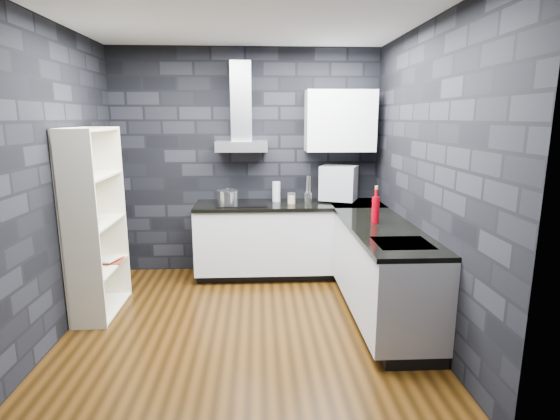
{
  "coord_description": "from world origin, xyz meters",
  "views": [
    {
      "loc": [
        0.14,
        -3.73,
        1.89
      ],
      "look_at": [
        0.35,
        0.45,
        1.0
      ],
      "focal_mm": 28.0,
      "sensor_mm": 36.0,
      "label": 1
    }
  ],
  "objects": [
    {
      "name": "utensil_crock",
      "position": [
        0.73,
        1.33,
        0.96
      ],
      "size": [
        0.09,
        0.09,
        0.12
      ],
      "primitive_type": "cylinder",
      "rotation": [
        0.0,
        0.0,
        0.02
      ],
      "color": "silver",
      "rests_on": "counter_back_top"
    },
    {
      "name": "fruit_bowl",
      "position": [
        -1.42,
        0.26,
        0.94
      ],
      "size": [
        0.21,
        0.21,
        0.05
      ],
      "primitive_type": "imported",
      "rotation": [
        0.0,
        0.0,
        0.04
      ],
      "color": "silver",
      "rests_on": "bookshelf"
    },
    {
      "name": "wall_front",
      "position": [
        0.0,
        -1.62,
        1.35
      ],
      "size": [
        3.2,
        0.05,
        2.7
      ],
      "primitive_type": "cube",
      "color": "black",
      "rests_on": "ground"
    },
    {
      "name": "wall_left",
      "position": [
        -1.62,
        0.0,
        1.35
      ],
      "size": [
        0.05,
        3.2,
        2.7
      ],
      "primitive_type": "cube",
      "color": "black",
      "rests_on": "ground"
    },
    {
      "name": "counter_right_cab",
      "position": [
        1.3,
        0.1,
        0.48
      ],
      "size": [
        0.6,
        1.8,
        0.76
      ],
      "primitive_type": "cube",
      "color": "silver",
      "rests_on": "ground"
    },
    {
      "name": "hood_body",
      "position": [
        -0.05,
        1.43,
        1.56
      ],
      "size": [
        0.6,
        0.34,
        0.12
      ],
      "primitive_type": "cube",
      "color": "silver",
      "rests_on": "wall_back"
    },
    {
      "name": "book_second",
      "position": [
        -1.44,
        0.56,
        0.59
      ],
      "size": [
        0.16,
        0.07,
        0.22
      ],
      "primitive_type": "imported",
      "rotation": [
        0.0,
        0.0,
        -0.31
      ],
      "color": "#B2B2B2",
      "rests_on": "bookshelf"
    },
    {
      "name": "book_red",
      "position": [
        -1.43,
        0.56,
        0.57
      ],
      "size": [
        0.19,
        0.04,
        0.25
      ],
      "primitive_type": "imported",
      "rotation": [
        0.0,
        0.0,
        0.07
      ],
      "color": "maroon",
      "rests_on": "bookshelf"
    },
    {
      "name": "counter_back_cab",
      "position": [
        0.5,
        1.3,
        0.48
      ],
      "size": [
        2.2,
        0.6,
        0.76
      ],
      "primitive_type": "cube",
      "color": "silver",
      "rests_on": "ground"
    },
    {
      "name": "wall_right",
      "position": [
        1.62,
        0.0,
        1.35
      ],
      "size": [
        0.05,
        3.2,
        2.7
      ],
      "primitive_type": "cube",
      "color": "black",
      "rests_on": "ground"
    },
    {
      "name": "counter_corner_top",
      "position": [
        1.3,
        1.3,
        0.88
      ],
      "size": [
        0.62,
        0.62,
        0.04
      ],
      "primitive_type": "cube",
      "color": "black",
      "rests_on": "counter_right_cab"
    },
    {
      "name": "toekick_right",
      "position": [
        1.34,
        0.1,
        0.05
      ],
      "size": [
        0.5,
        1.78,
        0.1
      ],
      "primitive_type": "cube",
      "color": "black",
      "rests_on": "ground"
    },
    {
      "name": "upper_cabinet",
      "position": [
        1.1,
        1.43,
        1.85
      ],
      "size": [
        0.8,
        0.35,
        0.7
      ],
      "primitive_type": "cube",
      "color": "white",
      "rests_on": "wall_back"
    },
    {
      "name": "cooktop",
      "position": [
        -0.05,
        1.3,
        0.91
      ],
      "size": [
        0.58,
        0.5,
        0.01
      ],
      "primitive_type": "cube",
      "color": "black",
      "rests_on": "counter_back_top"
    },
    {
      "name": "ground",
      "position": [
        0.0,
        0.0,
        0.0
      ],
      "size": [
        3.2,
        3.2,
        0.0
      ],
      "primitive_type": "plane",
      "color": "#3C230A"
    },
    {
      "name": "pot",
      "position": [
        -0.22,
        1.25,
        0.98
      ],
      "size": [
        0.27,
        0.27,
        0.14
      ],
      "primitive_type": "cylinder",
      "rotation": [
        0.0,
        0.0,
        0.13
      ],
      "color": "silver",
      "rests_on": "cooktop"
    },
    {
      "name": "storage_jar",
      "position": [
        0.53,
        1.29,
        0.95
      ],
      "size": [
        0.1,
        0.1,
        0.11
      ],
      "primitive_type": "cylinder",
      "rotation": [
        0.0,
        0.0,
        -0.1
      ],
      "color": "tan",
      "rests_on": "counter_back_top"
    },
    {
      "name": "bookshelf",
      "position": [
        -1.42,
        0.4,
        0.9
      ],
      "size": [
        0.42,
        0.83,
        1.8
      ],
      "primitive_type": "cube",
      "rotation": [
        0.0,
        0.0,
        -0.1
      ],
      "color": "#EAE4C6",
      "rests_on": "ground"
    },
    {
      "name": "ceiling",
      "position": [
        0.0,
        0.0,
        2.7
      ],
      "size": [
        3.2,
        3.2,
        0.0
      ],
      "primitive_type": "plane",
      "rotation": [
        3.14,
        0.0,
        0.0
      ],
      "color": "white"
    },
    {
      "name": "toekick_back",
      "position": [
        0.5,
        1.34,
        0.05
      ],
      "size": [
        2.18,
        0.5,
        0.1
      ],
      "primitive_type": "cube",
      "color": "black",
      "rests_on": "ground"
    },
    {
      "name": "glass_vase",
      "position": [
        0.35,
        1.43,
        1.02
      ],
      "size": [
        0.12,
        0.12,
        0.24
      ],
      "primitive_type": "cylinder",
      "rotation": [
        0.0,
        0.0,
        -0.29
      ],
      "color": "silver",
      "rests_on": "counter_back_top"
    },
    {
      "name": "sink_rim",
      "position": [
        1.3,
        -0.4,
        0.89
      ],
      "size": [
        0.44,
        0.4,
        0.01
      ],
      "primitive_type": "cube",
      "color": "silver",
      "rests_on": "counter_right_top"
    },
    {
      "name": "red_bottle",
      "position": [
        1.26,
        0.29,
        1.03
      ],
      "size": [
        0.08,
        0.08,
        0.25
      ],
      "primitive_type": "cylinder",
      "rotation": [
        0.0,
        0.0,
        0.05
      ],
      "color": "#93000B",
      "rests_on": "counter_right_top"
    },
    {
      "name": "counter_back_top",
      "position": [
        0.5,
        1.29,
        0.88
      ],
      "size": [
        2.2,
        0.62,
        0.04
      ],
      "primitive_type": "cube",
      "color": "black",
      "rests_on": "counter_back_cab"
    },
    {
      "name": "counter_right_top",
      "position": [
        1.29,
        0.1,
        0.88
      ],
      "size": [
        0.62,
        1.8,
        0.04
      ],
      "primitive_type": "cube",
      "color": "black",
      "rests_on": "counter_right_cab"
    },
    {
      "name": "appliance_garage",
      "position": [
        1.1,
        1.38,
        1.12
      ],
      "size": [
        0.5,
        0.45,
        0.41
      ],
      "primitive_type": "cube",
      "rotation": [
        0.0,
        0.0,
        -0.41
      ],
      "color": "#9E9FA5",
      "rests_on": "counter_back_top"
    },
    {
      "name": "wall_back",
      "position": [
        0.0,
        1.62,
        1.35
      ],
      "size": [
        3.2,
        0.05,
        2.7
      ],
      "primitive_type": "cube",
      "color": "black",
      "rests_on": "ground"
    },
    {
      "name": "hood_chimney",
      "position": [
        -0.05,
        1.5,
        2.07
      ],
      "size": [
        0.24,
        0.2,
        0.9
      ],
      "primitive_type": "cube",
      "color": "silver",
      "rests_on": "hood_body"
    }
  ]
}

